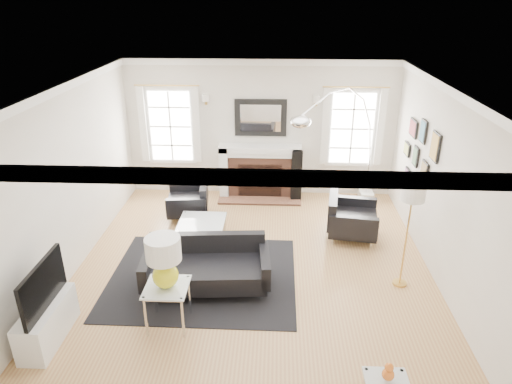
# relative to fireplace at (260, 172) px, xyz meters

# --- Properties ---
(floor) EXTENTS (6.00, 6.00, 0.00)m
(floor) POSITION_rel_fireplace_xyz_m (0.00, -2.79, -0.54)
(floor) COLOR #A87046
(floor) RESTS_ON ground
(back_wall) EXTENTS (5.50, 0.04, 2.80)m
(back_wall) POSITION_rel_fireplace_xyz_m (0.00, 0.21, 0.86)
(back_wall) COLOR silver
(back_wall) RESTS_ON floor
(front_wall) EXTENTS (5.50, 0.04, 2.80)m
(front_wall) POSITION_rel_fireplace_xyz_m (0.00, -5.79, 0.86)
(front_wall) COLOR silver
(front_wall) RESTS_ON floor
(left_wall) EXTENTS (0.04, 6.00, 2.80)m
(left_wall) POSITION_rel_fireplace_xyz_m (-2.75, -2.79, 0.86)
(left_wall) COLOR silver
(left_wall) RESTS_ON floor
(right_wall) EXTENTS (0.04, 6.00, 2.80)m
(right_wall) POSITION_rel_fireplace_xyz_m (2.75, -2.79, 0.86)
(right_wall) COLOR silver
(right_wall) RESTS_ON floor
(ceiling) EXTENTS (5.50, 6.00, 0.02)m
(ceiling) POSITION_rel_fireplace_xyz_m (0.00, -2.79, 2.26)
(ceiling) COLOR white
(ceiling) RESTS_ON back_wall
(crown_molding) EXTENTS (5.50, 6.00, 0.12)m
(crown_molding) POSITION_rel_fireplace_xyz_m (0.00, -2.79, 2.20)
(crown_molding) COLOR white
(crown_molding) RESTS_ON back_wall
(fireplace) EXTENTS (1.70, 0.69, 1.11)m
(fireplace) POSITION_rel_fireplace_xyz_m (0.00, 0.00, 0.00)
(fireplace) COLOR white
(fireplace) RESTS_ON floor
(mantel_mirror) EXTENTS (1.05, 0.07, 0.75)m
(mantel_mirror) POSITION_rel_fireplace_xyz_m (0.00, 0.16, 1.11)
(mantel_mirror) COLOR black
(mantel_mirror) RESTS_ON back_wall
(window_left) EXTENTS (1.24, 0.15, 1.62)m
(window_left) POSITION_rel_fireplace_xyz_m (-1.85, 0.16, 0.92)
(window_left) COLOR white
(window_left) RESTS_ON back_wall
(window_right) EXTENTS (1.24, 0.15, 1.62)m
(window_right) POSITION_rel_fireplace_xyz_m (1.85, 0.16, 0.92)
(window_right) COLOR white
(window_right) RESTS_ON back_wall
(gallery_wall) EXTENTS (0.04, 1.73, 1.29)m
(gallery_wall) POSITION_rel_fireplace_xyz_m (2.72, -1.50, 0.99)
(gallery_wall) COLOR black
(gallery_wall) RESTS_ON right_wall
(tv_unit) EXTENTS (0.35, 1.00, 1.09)m
(tv_unit) POSITION_rel_fireplace_xyz_m (-2.44, -4.49, -0.21)
(tv_unit) COLOR white
(tv_unit) RESTS_ON floor
(area_rug) EXTENTS (2.80, 2.33, 0.01)m
(area_rug) POSITION_rel_fireplace_xyz_m (-0.75, -3.06, -0.54)
(area_rug) COLOR black
(area_rug) RESTS_ON floor
(sofa) EXTENTS (1.87, 0.97, 0.59)m
(sofa) POSITION_rel_fireplace_xyz_m (-0.64, -3.27, -0.22)
(sofa) COLOR black
(sofa) RESTS_ON floor
(armchair_left) EXTENTS (0.84, 0.91, 0.56)m
(armchair_left) POSITION_rel_fireplace_xyz_m (-1.29, -1.03, -0.23)
(armchair_left) COLOR black
(armchair_left) RESTS_ON floor
(armchair_right) EXTENTS (0.95, 1.03, 0.62)m
(armchair_right) POSITION_rel_fireplace_xyz_m (1.63, -1.69, -0.19)
(armchair_right) COLOR black
(armchair_right) RESTS_ON floor
(coffee_table) EXTENTS (0.79, 0.79, 0.35)m
(coffee_table) POSITION_rel_fireplace_xyz_m (-0.93, -1.92, -0.22)
(coffee_table) COLOR silver
(coffee_table) RESTS_ON floor
(side_table_left) EXTENTS (0.54, 0.54, 0.60)m
(side_table_left) POSITION_rel_fireplace_xyz_m (-1.01, -4.16, -0.05)
(side_table_left) COLOR silver
(side_table_left) RESTS_ON floor
(gourd_lamp) EXTENTS (0.43, 0.43, 0.69)m
(gourd_lamp) POSITION_rel_fireplace_xyz_m (-1.01, -4.16, 0.45)
(gourd_lamp) COLOR yellow
(gourd_lamp) RESTS_ON side_table_left
(orange_vase) EXTENTS (0.12, 0.12, 0.19)m
(orange_vase) POSITION_rel_fireplace_xyz_m (1.47, -5.44, 0.04)
(orange_vase) COLOR #D4621B
(orange_vase) RESTS_ON nesting_table
(arc_floor_lamp) EXTENTS (1.79, 1.65, 2.53)m
(arc_floor_lamp) POSITION_rel_fireplace_xyz_m (1.46, -0.77, 0.82)
(arc_floor_lamp) COLOR silver
(arc_floor_lamp) RESTS_ON floor
(stick_floor_lamp) EXTENTS (0.33, 0.33, 1.65)m
(stick_floor_lamp) POSITION_rel_fireplace_xyz_m (2.20, -3.10, 0.88)
(stick_floor_lamp) COLOR gold
(stick_floor_lamp) RESTS_ON floor
(speaker_tower) EXTENTS (0.22, 0.22, 1.07)m
(speaker_tower) POSITION_rel_fireplace_xyz_m (0.75, -0.14, -0.01)
(speaker_tower) COLOR black
(speaker_tower) RESTS_ON floor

